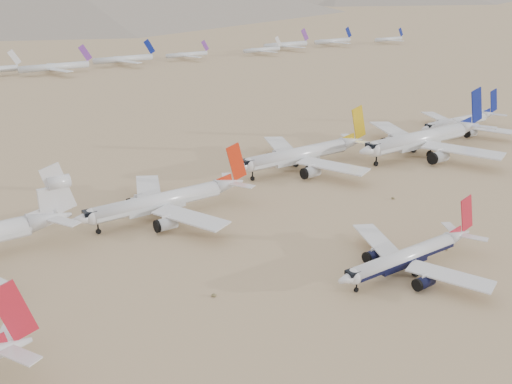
# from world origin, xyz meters

# --- Properties ---
(ground) EXTENTS (7000.00, 7000.00, 0.00)m
(ground) POSITION_xyz_m (0.00, 0.00, 0.00)
(ground) COLOR #9B7D5A
(ground) RESTS_ON ground
(main_airliner) EXTENTS (38.65, 37.75, 13.64)m
(main_airliner) POSITION_xyz_m (9.45, -0.28, 3.75)
(main_airliner) COLOR silver
(main_airliner) RESTS_ON ground
(row2_navy_widebody) EXTENTS (58.99, 57.68, 20.98)m
(row2_navy_widebody) POSITION_xyz_m (78.77, 54.81, 5.86)
(row2_navy_widebody) COLOR silver
(row2_navy_widebody) RESTS_ON ground
(row2_gold_tail) EXTENTS (50.97, 49.85, 18.15)m
(row2_gold_tail) POSITION_xyz_m (33.79, 66.18, 5.07)
(row2_gold_tail) COLOR silver
(row2_gold_tail) RESTS_ON ground
(row2_orange_tail) EXTENTS (46.84, 45.83, 16.71)m
(row2_orange_tail) POSITION_xyz_m (-20.71, 55.56, 4.69)
(row2_orange_tail) COLOR silver
(row2_orange_tail) RESTS_ON ground
(row2_blue_far) EXTENTS (43.70, 42.73, 15.53)m
(row2_blue_far) POSITION_xyz_m (114.46, 66.60, 4.33)
(row2_blue_far) COLOR silver
(row2_blue_far) RESTS_ON ground
(distant_storage_row) EXTENTS (623.72, 62.81, 14.97)m
(distant_storage_row) POSITION_xyz_m (20.36, 306.76, 4.43)
(distant_storage_row) COLOR silver
(distant_storage_row) RESTS_ON ground
(desert_scrub) EXTENTS (247.37, 121.67, 0.63)m
(desert_scrub) POSITION_xyz_m (-11.08, -26.49, 0.28)
(desert_scrub) COLOR brown
(desert_scrub) RESTS_ON ground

